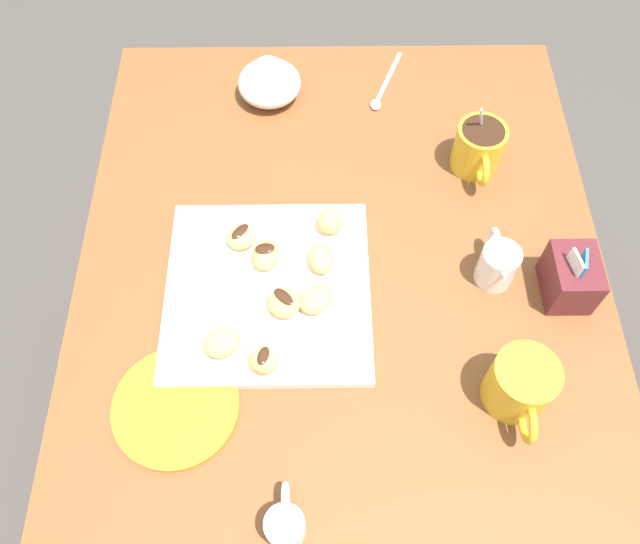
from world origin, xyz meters
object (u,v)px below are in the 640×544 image
at_px(chocolate_sauce_pitcher, 285,526).
at_px(beignet_2, 264,360).
at_px(beignet_0, 321,260).
at_px(beignet_5, 316,300).
at_px(dining_table, 339,307).
at_px(saucer_orange_left, 176,407).
at_px(coffee_mug_mustard_right, 521,384).
at_px(pastry_plate_square, 268,290).
at_px(beignet_6, 222,342).
at_px(beignet_1, 241,237).
at_px(beignet_4, 266,255).
at_px(cream_pitcher_white, 498,263).
at_px(beignet_3, 331,221).
at_px(sugar_caddy, 571,277).
at_px(ice_cream_bowl, 269,81).
at_px(beignet_7, 284,303).
at_px(coffee_mug_mustard_left, 479,147).

relative_size(chocolate_sauce_pitcher, beignet_2, 2.09).
relative_size(beignet_0, beignet_5, 0.98).
relative_size(dining_table, saucer_orange_left, 5.72).
relative_size(coffee_mug_mustard_right, chocolate_sauce_pitcher, 1.42).
relative_size(pastry_plate_square, chocolate_sauce_pitcher, 3.46).
bearing_deg(dining_table, beignet_6, -51.75).
bearing_deg(coffee_mug_mustard_right, beignet_1, -122.99).
bearing_deg(beignet_4, cream_pitcher_white, 86.19).
height_order(coffee_mug_mustard_right, beignet_3, coffee_mug_mustard_right).
relative_size(sugar_caddy, ice_cream_bowl, 0.90).
distance_m(saucer_orange_left, beignet_1, 0.29).
relative_size(pastry_plate_square, beignet_7, 6.21).
xyz_separation_m(cream_pitcher_white, sugar_caddy, (0.03, 0.11, 0.00)).
xyz_separation_m(chocolate_sauce_pitcher, beignet_5, (-0.32, 0.04, 0.00)).
distance_m(pastry_plate_square, beignet_4, 0.06).
height_order(saucer_orange_left, beignet_3, beignet_3).
distance_m(cream_pitcher_white, beignet_6, 0.44).
height_order(coffee_mug_mustard_right, sugar_caddy, sugar_caddy).
height_order(beignet_1, beignet_5, beignet_5).
xyz_separation_m(saucer_orange_left, beignet_4, (-0.24, 0.12, 0.03)).
height_order(beignet_2, beignet_5, same).
height_order(beignet_5, beignet_7, beignet_7).
bearing_deg(coffee_mug_mustard_right, beignet_7, -112.88).
xyz_separation_m(saucer_orange_left, beignet_3, (-0.30, 0.23, 0.03)).
bearing_deg(beignet_3, sugar_caddy, 72.91).
bearing_deg(dining_table, saucer_orange_left, -46.77).
distance_m(beignet_1, beignet_4, 0.05).
bearing_deg(beignet_4, dining_table, 86.12).
relative_size(coffee_mug_mustard_left, ice_cream_bowl, 1.14).
height_order(beignet_0, beignet_2, same).
relative_size(sugar_caddy, beignet_0, 1.97).
height_order(saucer_orange_left, beignet_0, beignet_0).
xyz_separation_m(sugar_caddy, beignet_0, (-0.04, -0.38, -0.01)).
height_order(coffee_mug_mustard_right, ice_cream_bowl, coffee_mug_mustard_right).
bearing_deg(beignet_7, dining_table, 130.92).
distance_m(chocolate_sauce_pitcher, beignet_5, 0.32).
bearing_deg(cream_pitcher_white, sugar_caddy, 75.98).
distance_m(sugar_caddy, beignet_3, 0.38).
distance_m(coffee_mug_mustard_left, beignet_0, 0.35).
distance_m(dining_table, saucer_orange_left, 0.36).
bearing_deg(pastry_plate_square, beignet_0, 115.40).
relative_size(chocolate_sauce_pitcher, beignet_7, 1.80).
bearing_deg(beignet_1, beignet_5, 45.77).
height_order(coffee_mug_mustard_left, sugar_caddy, coffee_mug_mustard_left).
bearing_deg(coffee_mug_mustard_right, dining_table, -132.08).
bearing_deg(beignet_1, coffee_mug_mustard_right, 57.01).
bearing_deg(beignet_4, ice_cream_bowl, -179.17).
bearing_deg(coffee_mug_mustard_left, beignet_4, -60.49).
height_order(dining_table, beignet_1, beignet_1).
xyz_separation_m(coffee_mug_mustard_left, sugar_caddy, (0.25, 0.11, -0.01)).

